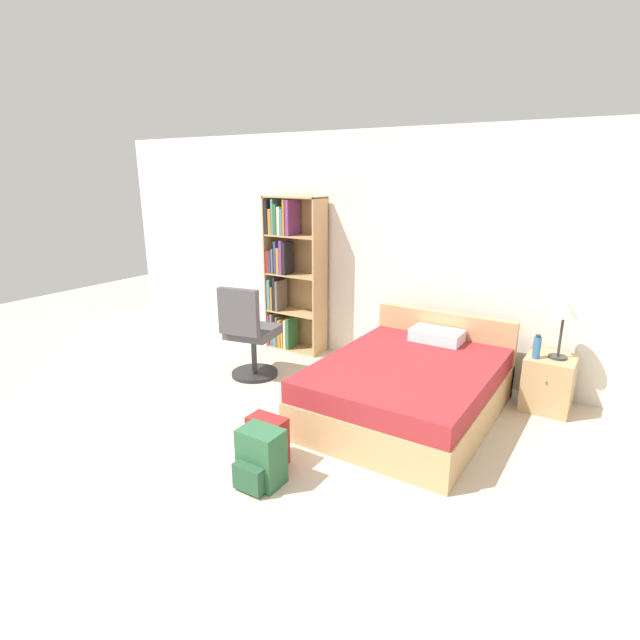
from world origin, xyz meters
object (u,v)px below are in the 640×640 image
(nightstand, at_px, (548,383))
(backpack_red, at_px, (267,442))
(bed, at_px, (410,387))
(water_bottle, at_px, (537,347))
(office_chair, at_px, (249,335))
(backpack_green, at_px, (260,459))
(bookshelf, at_px, (289,274))
(table_lamp, at_px, (564,312))

(nightstand, distance_m, backpack_red, 2.71)
(bed, xyz_separation_m, nightstand, (1.05, 0.81, -0.01))
(bed, height_order, water_bottle, bed)
(office_chair, distance_m, water_bottle, 2.83)
(nightstand, xyz_separation_m, backpack_green, (-1.51, -2.39, -0.06))
(bed, bearing_deg, office_chair, -175.01)
(office_chair, bearing_deg, bookshelf, 102.27)
(bookshelf, distance_m, table_lamp, 3.09)
(bookshelf, xyz_separation_m, bed, (2.00, -0.89, -0.68))
(backpack_red, bearing_deg, nightstand, 52.90)
(table_lamp, relative_size, backpack_red, 1.48)
(office_chair, bearing_deg, bed, 4.99)
(backpack_red, bearing_deg, office_chair, 134.63)
(bookshelf, xyz_separation_m, nightstand, (3.05, -0.08, -0.69))
(table_lamp, bearing_deg, bed, -143.42)
(table_lamp, bearing_deg, bookshelf, 178.63)
(nightstand, bearing_deg, office_chair, -161.16)
(backpack_green, bearing_deg, office_chair, 132.49)
(bed, relative_size, nightstand, 3.74)
(office_chair, height_order, table_lamp, table_lamp)
(nightstand, relative_size, backpack_red, 1.36)
(bed, height_order, backpack_green, bed)
(office_chair, height_order, backpack_green, office_chair)
(nightstand, bearing_deg, backpack_green, -122.20)
(nightstand, relative_size, table_lamp, 0.92)
(water_bottle, relative_size, backpack_red, 0.60)
(bed, bearing_deg, backpack_green, -106.16)
(nightstand, distance_m, water_bottle, 0.40)
(water_bottle, bearing_deg, bed, -142.94)
(table_lamp, xyz_separation_m, water_bottle, (-0.17, -0.11, -0.34))
(office_chair, bearing_deg, water_bottle, 17.56)
(bookshelf, bearing_deg, office_chair, -77.73)
(backpack_green, bearing_deg, backpack_red, 118.72)
(bed, xyz_separation_m, office_chair, (-1.77, -0.15, 0.23))
(bookshelf, relative_size, water_bottle, 8.36)
(water_bottle, bearing_deg, nightstand, 41.52)
(bookshelf, relative_size, backpack_green, 4.48)
(water_bottle, bearing_deg, backpack_green, -121.21)
(table_lamp, height_order, backpack_green, table_lamp)
(backpack_green, bearing_deg, table_lamp, 57.06)
(bookshelf, distance_m, bed, 2.29)
(bookshelf, height_order, office_chair, bookshelf)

